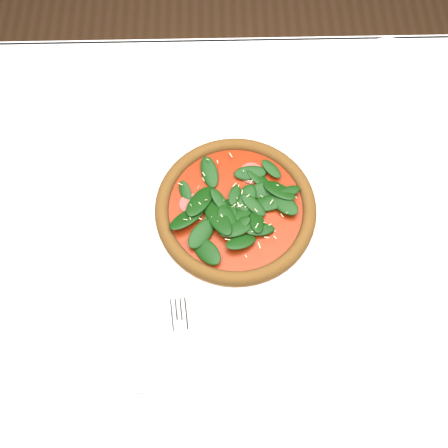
{
  "coord_description": "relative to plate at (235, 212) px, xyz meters",
  "views": [
    {
      "loc": [
        -0.05,
        -0.33,
        1.51
      ],
      "look_at": [
        -0.04,
        -0.01,
        0.77
      ],
      "focal_mm": 40.0,
      "sensor_mm": 36.0,
      "label": 1
    }
  ],
  "objects": [
    {
      "name": "napkin",
      "position": [
        -0.08,
        -0.25,
        -0.0
      ],
      "size": [
        0.15,
        0.07,
        0.01
      ],
      "primitive_type": "cube",
      "rotation": [
        0.0,
        0.0,
        0.02
      ],
      "color": "white",
      "rests_on": "dining_table"
    },
    {
      "name": "pizza",
      "position": [
        -0.0,
        0.0,
        0.02
      ],
      "size": [
        0.35,
        0.35,
        0.03
      ],
      "rotation": [
        0.0,
        0.0,
        -0.43
      ],
      "color": "#945D23",
      "rests_on": "plate"
    },
    {
      "name": "plate",
      "position": [
        0.0,
        0.0,
        0.0
      ],
      "size": [
        0.31,
        0.31,
        0.01
      ],
      "color": "white",
      "rests_on": "dining_table"
    },
    {
      "name": "dining_table",
      "position": [
        0.02,
        -0.02,
        -0.11
      ],
      "size": [
        1.21,
        0.81,
        0.75
      ],
      "color": "white",
      "rests_on": "ground"
    },
    {
      "name": "ground",
      "position": [
        0.02,
        -0.02,
        -0.76
      ],
      "size": [
        6.0,
        6.0,
        0.0
      ],
      "primitive_type": "plane",
      "color": "brown",
      "rests_on": "ground"
    },
    {
      "name": "fork",
      "position": [
        -0.09,
        -0.22,
        0.01
      ],
      "size": [
        0.04,
        0.17,
        0.0
      ],
      "rotation": [
        0.0,
        0.0,
        0.11
      ],
      "color": "silver",
      "rests_on": "napkin"
    },
    {
      "name": "saucer_far",
      "position": [
        0.31,
        0.31,
        -0.0
      ],
      "size": [
        0.13,
        0.13,
        0.01
      ],
      "color": "white",
      "rests_on": "dining_table"
    }
  ]
}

